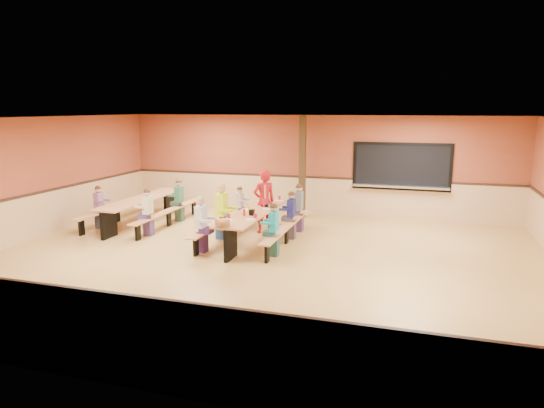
% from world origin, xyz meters
% --- Properties ---
extents(ground, '(12.00, 12.00, 0.00)m').
position_xyz_m(ground, '(0.00, 0.00, 0.00)').
color(ground, '#A1793D').
rests_on(ground, ground).
extents(room_envelope, '(12.04, 10.04, 3.02)m').
position_xyz_m(room_envelope, '(0.00, 0.00, 0.69)').
color(room_envelope, brown).
rests_on(room_envelope, ground).
extents(kitchen_pass_through, '(2.78, 0.28, 1.38)m').
position_xyz_m(kitchen_pass_through, '(2.60, 4.96, 1.49)').
color(kitchen_pass_through, black).
rests_on(kitchen_pass_through, ground).
extents(structural_post, '(0.18, 0.18, 3.00)m').
position_xyz_m(structural_post, '(-0.20, 4.40, 1.50)').
color(structural_post, '#2F200F').
rests_on(structural_post, ground).
extents(cafeteria_table_main, '(1.91, 3.70, 0.74)m').
position_xyz_m(cafeteria_table_main, '(-0.70, 1.49, 0.53)').
color(cafeteria_table_main, '#C07C4C').
rests_on(cafeteria_table_main, ground).
extents(cafeteria_table_second, '(1.91, 3.70, 0.74)m').
position_xyz_m(cafeteria_table_second, '(-4.27, 2.21, 0.53)').
color(cafeteria_table_second, '#C07C4C').
rests_on(cafeteria_table_second, ground).
extents(seated_child_white_left, '(0.39, 0.32, 1.26)m').
position_xyz_m(seated_child_white_left, '(-1.52, 0.24, 0.63)').
color(seated_child_white_left, silver).
rests_on(seated_child_white_left, ground).
extents(seated_adult_yellow, '(0.45, 0.37, 1.37)m').
position_xyz_m(seated_adult_yellow, '(-1.52, 1.43, 0.68)').
color(seated_adult_yellow, '#CEE91B').
rests_on(seated_adult_yellow, ground).
extents(seated_child_grey_left, '(0.32, 0.26, 1.11)m').
position_xyz_m(seated_child_grey_left, '(-1.52, 2.68, 0.55)').
color(seated_child_grey_left, '#B8B8B8').
rests_on(seated_child_grey_left, ground).
extents(seated_child_teal_right, '(0.34, 0.28, 1.16)m').
position_xyz_m(seated_child_teal_right, '(0.13, 0.44, 0.58)').
color(seated_child_teal_right, teal).
rests_on(seated_child_teal_right, ground).
extents(seated_child_navy_right, '(0.35, 0.29, 1.18)m').
position_xyz_m(seated_child_navy_right, '(0.13, 1.93, 0.59)').
color(seated_child_navy_right, navy).
rests_on(seated_child_navy_right, ground).
extents(seated_child_char_right, '(0.39, 0.32, 1.25)m').
position_xyz_m(seated_child_char_right, '(0.13, 2.70, 0.62)').
color(seated_child_char_right, '#545B60').
rests_on(seated_child_char_right, ground).
extents(seated_child_purple_sec, '(0.34, 0.28, 1.15)m').
position_xyz_m(seated_child_purple_sec, '(-5.09, 1.43, 0.57)').
color(seated_child_purple_sec, '#7C4C76').
rests_on(seated_child_purple_sec, ground).
extents(seated_child_green_sec, '(0.36, 0.30, 1.19)m').
position_xyz_m(seated_child_green_sec, '(-3.44, 2.85, 0.60)').
color(seated_child_green_sec, '#32674D').
rests_on(seated_child_green_sec, ground).
extents(seated_child_tan_sec, '(0.36, 0.29, 1.19)m').
position_xyz_m(seated_child_tan_sec, '(-3.44, 1.17, 0.60)').
color(seated_child_tan_sec, '#C1BB97').
rests_on(seated_child_tan_sec, ground).
extents(standing_woman, '(0.71, 0.69, 1.65)m').
position_xyz_m(standing_woman, '(-0.71, 2.32, 0.82)').
color(standing_woman, '#AB1319').
rests_on(standing_woman, ground).
extents(punch_pitcher, '(0.16, 0.16, 0.22)m').
position_xyz_m(punch_pitcher, '(-0.63, 2.11, 0.85)').
color(punch_pitcher, '#B2172B').
rests_on(punch_pitcher, cafeteria_table_main).
extents(chip_bowl, '(0.32, 0.32, 0.15)m').
position_xyz_m(chip_bowl, '(-0.83, -0.16, 0.81)').
color(chip_bowl, orange).
rests_on(chip_bowl, cafeteria_table_main).
extents(napkin_dispenser, '(0.10, 0.14, 0.13)m').
position_xyz_m(napkin_dispenser, '(-0.61, 1.07, 0.80)').
color(napkin_dispenser, black).
rests_on(napkin_dispenser, cafeteria_table_main).
extents(condiment_mustard, '(0.06, 0.06, 0.17)m').
position_xyz_m(condiment_mustard, '(-0.72, 1.21, 0.82)').
color(condiment_mustard, yellow).
rests_on(condiment_mustard, cafeteria_table_main).
extents(condiment_ketchup, '(0.06, 0.06, 0.17)m').
position_xyz_m(condiment_ketchup, '(-0.75, 0.92, 0.82)').
color(condiment_ketchup, '#B2140F').
rests_on(condiment_ketchup, cafeteria_table_main).
extents(table_paddle, '(0.16, 0.16, 0.56)m').
position_xyz_m(table_paddle, '(-0.62, 2.11, 0.88)').
color(table_paddle, black).
rests_on(table_paddle, cafeteria_table_main).
extents(place_settings, '(0.65, 3.30, 0.11)m').
position_xyz_m(place_settings, '(-0.70, 1.49, 0.80)').
color(place_settings, beige).
rests_on(place_settings, cafeteria_table_main).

